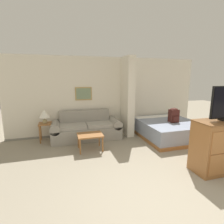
{
  "coord_description": "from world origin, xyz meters",
  "views": [
    {
      "loc": [
        -1.56,
        -1.99,
        1.95
      ],
      "look_at": [
        -0.32,
        2.29,
        1.05
      ],
      "focal_mm": 28.0,
      "sensor_mm": 36.0,
      "label": 1
    }
  ],
  "objects_px": {
    "couch": "(86,129)",
    "table_lamp": "(44,114)",
    "bed": "(168,129)",
    "backpack": "(174,115)",
    "coffee_table": "(90,136)",
    "tv_dresser": "(222,146)"
  },
  "relations": [
    {
      "from": "couch",
      "to": "table_lamp",
      "type": "distance_m",
      "value": 1.34
    },
    {
      "from": "bed",
      "to": "backpack",
      "type": "relative_size",
      "value": 4.41
    },
    {
      "from": "coffee_table",
      "to": "backpack",
      "type": "xyz_separation_m",
      "value": [
        2.71,
        0.2,
        0.38
      ]
    },
    {
      "from": "coffee_table",
      "to": "tv_dresser",
      "type": "distance_m",
      "value": 3.07
    },
    {
      "from": "bed",
      "to": "backpack",
      "type": "bearing_deg",
      "value": -54.85
    },
    {
      "from": "coffee_table",
      "to": "backpack",
      "type": "bearing_deg",
      "value": 4.17
    },
    {
      "from": "tv_dresser",
      "to": "bed",
      "type": "bearing_deg",
      "value": 86.38
    },
    {
      "from": "coffee_table",
      "to": "tv_dresser",
      "type": "height_order",
      "value": "tv_dresser"
    },
    {
      "from": "tv_dresser",
      "to": "backpack",
      "type": "xyz_separation_m",
      "value": [
        0.23,
        2.0,
        0.22
      ]
    },
    {
      "from": "table_lamp",
      "to": "backpack",
      "type": "relative_size",
      "value": 0.9
    },
    {
      "from": "bed",
      "to": "backpack",
      "type": "height_order",
      "value": "backpack"
    },
    {
      "from": "tv_dresser",
      "to": "backpack",
      "type": "distance_m",
      "value": 2.02
    },
    {
      "from": "backpack",
      "to": "couch",
      "type": "bearing_deg",
      "value": 164.42
    },
    {
      "from": "bed",
      "to": "tv_dresser",
      "type": "bearing_deg",
      "value": -93.62
    },
    {
      "from": "table_lamp",
      "to": "bed",
      "type": "relative_size",
      "value": 0.2
    },
    {
      "from": "couch",
      "to": "table_lamp",
      "type": "xyz_separation_m",
      "value": [
        -1.23,
        0.06,
        0.54
      ]
    },
    {
      "from": "tv_dresser",
      "to": "bed",
      "type": "distance_m",
      "value": 2.16
    },
    {
      "from": "table_lamp",
      "to": "bed",
      "type": "distance_m",
      "value": 3.92
    },
    {
      "from": "coffee_table",
      "to": "table_lamp",
      "type": "height_order",
      "value": "table_lamp"
    },
    {
      "from": "tv_dresser",
      "to": "bed",
      "type": "xyz_separation_m",
      "value": [
        0.13,
        2.13,
        -0.27
      ]
    },
    {
      "from": "tv_dresser",
      "to": "backpack",
      "type": "relative_size",
      "value": 2.77
    },
    {
      "from": "table_lamp",
      "to": "tv_dresser",
      "type": "relative_size",
      "value": 0.32
    }
  ]
}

